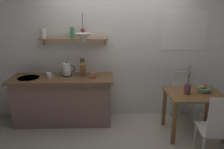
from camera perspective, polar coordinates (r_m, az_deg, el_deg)
ground_plane at (r=3.91m, az=1.62°, el=-14.53°), size 14.00×14.00×0.00m
back_wall at (r=4.06m, az=4.19°, el=7.11°), size 6.80×0.11×2.70m
kitchen_counter at (r=4.06m, az=-12.94°, el=-6.57°), size 1.83×0.63×0.89m
wall_shelf at (r=3.91m, az=-11.59°, el=9.98°), size 1.22×0.20×0.34m
dining_table at (r=3.78m, az=21.11°, el=-6.52°), size 0.89×0.68×0.74m
dining_chair_near at (r=3.28m, az=26.54°, el=-12.38°), size 0.48×0.46×0.99m
dining_chair_far at (r=4.31m, az=18.31°, el=-4.86°), size 0.42×0.42×0.92m
fruit_bowl at (r=3.83m, az=23.37°, el=-3.62°), size 0.22×0.22×0.12m
twig_vase at (r=3.61m, az=19.58°, el=-3.59°), size 0.10×0.10×0.49m
electric_kettle at (r=3.92m, az=-11.99°, el=1.29°), size 0.26×0.17×0.26m
knife_block at (r=3.87m, az=-7.85°, el=1.58°), size 0.10×0.20×0.34m
coffee_mug_by_sink at (r=3.89m, az=-16.55°, el=-0.26°), size 0.13×0.09×0.09m
coffee_mug_spare at (r=3.71m, az=-5.15°, el=-0.26°), size 0.13×0.09×0.11m
pendant_lamp at (r=3.55m, az=-7.73°, el=9.75°), size 0.28×0.28×0.46m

